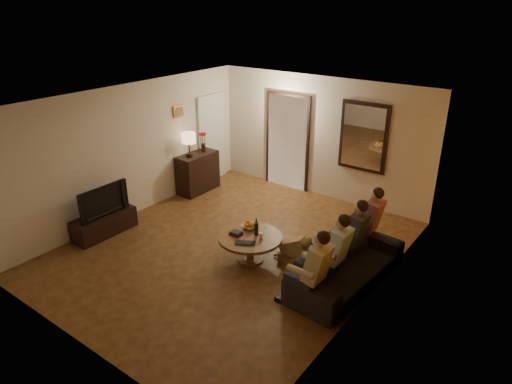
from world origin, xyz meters
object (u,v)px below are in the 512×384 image
Objects in this scene: table_lamp at (189,145)px; laptop at (245,244)px; tv at (101,200)px; wine_bottle at (256,227)px; person_c at (351,240)px; dog at (294,247)px; coffee_table at (250,248)px; sofa at (347,266)px; bowl at (250,227)px; person_d at (367,225)px; tv_stand at (104,224)px; dresser at (198,173)px; person_b at (333,256)px; person_a at (313,274)px.

laptop is (2.84, -1.73, -0.68)m from table_lamp.
tv is at bearing 162.90° from laptop.
tv is 3.24× the size of wine_bottle.
laptop is at bearing -146.66° from person_c.
coffee_table is at bearing -157.19° from dog.
bowl is at bearing 98.76° from sofa.
person_d is 2.14× the size of dog.
tv_stand is 3.58m from dog.
dresser is at bearing 150.67° from wine_bottle.
person_b is (-0.10, -0.30, 0.28)m from sofa.
table_lamp is 0.51× the size of coffee_table.
tv_stand is 4.75m from person_d.
coffee_table is 4.09× the size of bowl.
bowl is (-0.18, 0.22, 0.26)m from coffee_table.
person_b is at bearing 166.50° from sofa.
person_a is 0.60m from person_b.
dresser is 0.82× the size of person_b.
dog is at bearing 31.97° from coffee_table.
coffee_table is at bearing -156.88° from person_c.
person_a is at bearing -90.00° from person_d.
coffee_table is (2.74, -1.67, -0.21)m from dresser.
person_a is 1.43m from laptop.
bowl is at bearing 152.45° from wine_bottle.
person_a is at bearing -24.57° from wine_bottle.
wine_bottle is at bearing 63.43° from coffee_table.
person_a is at bearing 4.18° from tv_stand.
wine_bottle is at bearing 177.58° from person_b.
sofa is 1.80× the size of person_a.
dog is 0.70m from wine_bottle.
person_b reaches higher than coffee_table.
bowl is at bearing 173.83° from person_b.
table_lamp is 1.64× the size of laptop.
person_b reaches higher than laptop.
tv is 0.95× the size of coffee_table.
person_c is 4.63× the size of bowl.
table_lamp is 4.55m from sofa.
coffee_table is 3.42× the size of wine_bottle.
bowl reaches higher than tv_stand.
person_c is at bearing 4.49° from laptop.
person_d is at bearing 11.27° from sofa.
table_lamp reaches higher than laptop.
person_d is (4.24, -0.21, -0.55)m from table_lamp.
tv is 2.91m from coffee_table.
laptop is at bearing -82.50° from wine_bottle.
person_c is (0.00, 0.60, 0.00)m from person_b.
person_d is 2.07m from laptop.
sofa is at bearing -17.04° from dresser.
person_b is (4.24, -1.41, -0.55)m from table_lamp.
person_a and person_d have the same top height.
person_b is at bearing -77.88° from tv.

